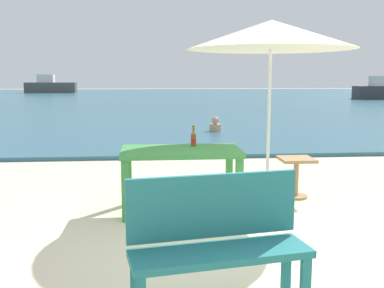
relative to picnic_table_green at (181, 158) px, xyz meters
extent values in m
plane|color=beige|center=(0.52, -1.56, -0.65)|extent=(120.00, 120.00, 0.00)
cube|color=#2D6075|center=(0.52, 28.44, -0.61)|extent=(120.00, 50.00, 0.08)
cube|color=#3D8C42|center=(0.00, 0.00, 0.08)|extent=(1.40, 0.80, 0.06)
cube|color=#3D8C42|center=(-0.64, -0.34, -0.30)|extent=(0.08, 0.08, 0.70)
cube|color=#3D8C42|center=(0.64, -0.34, -0.30)|extent=(0.08, 0.08, 0.70)
cube|color=#3D8C42|center=(-0.64, 0.34, -0.30)|extent=(0.08, 0.08, 0.70)
cube|color=#3D8C42|center=(0.64, 0.34, -0.30)|extent=(0.08, 0.08, 0.70)
cylinder|color=brown|center=(0.17, 0.20, 0.19)|extent=(0.06, 0.06, 0.16)
cone|color=brown|center=(0.17, 0.20, 0.27)|extent=(0.06, 0.06, 0.03)
cylinder|color=brown|center=(0.17, 0.20, 0.32)|extent=(0.03, 0.03, 0.09)
cylinder|color=red|center=(0.17, 0.20, 0.18)|extent=(0.07, 0.07, 0.05)
cylinder|color=gold|center=(0.17, 0.20, 0.37)|extent=(0.03, 0.03, 0.01)
cylinder|color=silver|center=(1.14, 0.35, 0.50)|extent=(0.04, 0.04, 2.30)
cone|color=silver|center=(1.14, 0.35, 1.47)|extent=(2.10, 2.10, 0.36)
cube|color=#9E7A51|center=(1.57, 0.49, -0.13)|extent=(0.44, 0.44, 0.04)
cylinder|color=#9E7A51|center=(1.57, 0.49, -0.40)|extent=(0.07, 0.07, 0.50)
cylinder|color=#9E7A51|center=(1.57, 0.49, -0.64)|extent=(0.32, 0.32, 0.03)
cube|color=#237275|center=(0.11, -2.43, -0.20)|extent=(1.24, 0.56, 0.05)
cube|color=#237275|center=(0.08, -2.28, 0.08)|extent=(1.19, 0.25, 0.44)
cube|color=#237275|center=(0.68, -2.48, -0.44)|extent=(0.06, 0.06, 0.42)
cube|color=#237275|center=(-0.46, -2.39, -0.44)|extent=(0.06, 0.06, 0.42)
cube|color=#237275|center=(0.63, -2.20, -0.44)|extent=(0.06, 0.06, 0.42)
cylinder|color=tan|center=(1.44, 7.33, -0.47)|extent=(0.34, 0.34, 0.20)
sphere|color=tan|center=(1.44, 7.33, -0.27)|extent=(0.21, 0.21, 0.21)
cube|color=#4C4C4C|center=(-10.36, 40.44, -0.07)|extent=(4.89, 1.33, 1.00)
cube|color=silver|center=(-10.80, 40.44, 0.82)|extent=(1.56, 1.00, 0.78)
cube|color=silver|center=(15.60, 25.06, 0.69)|extent=(1.41, 0.91, 0.70)
camera|label=1|loc=(-0.32, -5.21, 0.95)|focal=41.86mm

